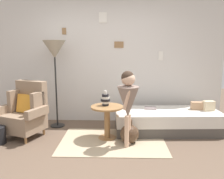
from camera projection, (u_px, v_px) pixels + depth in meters
The scene contains 13 objects.
ground_plane at pixel (99, 163), 3.23m from camera, with size 12.00×12.00×0.00m, color brown.
gallery_wall at pixel (106, 60), 4.91m from camera, with size 4.80×0.12×2.60m.
rug at pixel (113, 141), 3.94m from camera, with size 1.73×1.19×0.01m, color tan.
armchair at pixel (26, 112), 4.15m from camera, with size 0.88×0.78×0.97m.
daybed at pixel (167, 121), 4.40m from camera, with size 1.94×0.89×0.40m.
pillow_head at pixel (209, 106), 4.37m from camera, with size 0.20×0.12×0.18m, color beige.
pillow_mid at pixel (197, 106), 4.44m from camera, with size 0.22×0.12×0.14m, color tan.
side_table at pixel (107, 116), 4.02m from camera, with size 0.55×0.55×0.57m.
vase_striped at pixel (105, 100), 4.02m from camera, with size 0.16×0.16×0.26m.
floor_lamp at pixel (55, 52), 4.48m from camera, with size 0.43×0.43×1.69m.
person_child at pixel (128, 99), 3.63m from camera, with size 0.34×0.34×1.21m.
book_on_daybed at pixel (150, 108), 4.50m from camera, with size 0.22×0.16×0.03m, color gray.
demijohn_near at pixel (129, 134), 3.87m from camera, with size 0.31×0.31×0.40m.
Camera 1 is at (0.26, -2.99, 1.56)m, focal length 37.81 mm.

